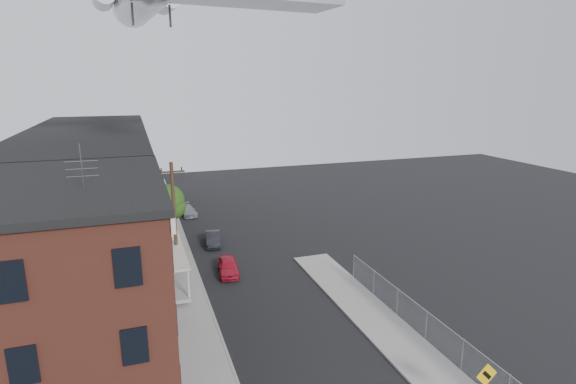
# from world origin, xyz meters

# --- Properties ---
(sidewalk_left) EXTENTS (3.00, 62.00, 0.12)m
(sidewalk_left) POSITION_xyz_m (-5.50, 24.00, 0.06)
(sidewalk_left) COLOR gray
(sidewalk_left) RESTS_ON ground
(sidewalk_right) EXTENTS (3.00, 26.00, 0.12)m
(sidewalk_right) POSITION_xyz_m (5.50, 6.00, 0.06)
(sidewalk_right) COLOR gray
(sidewalk_right) RESTS_ON ground
(curb_left) EXTENTS (0.15, 62.00, 0.14)m
(curb_left) POSITION_xyz_m (-4.05, 24.00, 0.07)
(curb_left) COLOR gray
(curb_left) RESTS_ON ground
(curb_right) EXTENTS (0.15, 26.00, 0.14)m
(curb_right) POSITION_xyz_m (4.05, 6.00, 0.07)
(curb_right) COLOR gray
(curb_right) RESTS_ON ground
(corner_building) EXTENTS (10.31, 12.30, 12.15)m
(corner_building) POSITION_xyz_m (-12.00, 7.00, 5.16)
(corner_building) COLOR black
(corner_building) RESTS_ON ground
(row_house_a) EXTENTS (11.98, 7.00, 10.30)m
(row_house_a) POSITION_xyz_m (-11.96, 16.50, 5.13)
(row_house_a) COLOR slate
(row_house_a) RESTS_ON ground
(row_house_b) EXTENTS (11.98, 7.00, 10.30)m
(row_house_b) POSITION_xyz_m (-11.96, 23.50, 5.13)
(row_house_b) COLOR gray
(row_house_b) RESTS_ON ground
(row_house_c) EXTENTS (11.98, 7.00, 10.30)m
(row_house_c) POSITION_xyz_m (-11.96, 30.50, 5.13)
(row_house_c) COLOR slate
(row_house_c) RESTS_ON ground
(row_house_d) EXTENTS (11.98, 7.00, 10.30)m
(row_house_d) POSITION_xyz_m (-11.96, 37.50, 5.13)
(row_house_d) COLOR gray
(row_house_d) RESTS_ON ground
(row_house_e) EXTENTS (11.98, 7.00, 10.30)m
(row_house_e) POSITION_xyz_m (-11.96, 44.50, 5.13)
(row_house_e) COLOR slate
(row_house_e) RESTS_ON ground
(chainlink_fence) EXTENTS (0.06, 18.06, 1.90)m
(chainlink_fence) POSITION_xyz_m (7.00, 5.00, 1.00)
(chainlink_fence) COLOR gray
(chainlink_fence) RESTS_ON ground
(warning_sign) EXTENTS (1.10, 0.11, 2.80)m
(warning_sign) POSITION_xyz_m (5.60, -1.03, 1.88)
(warning_sign) COLOR #515156
(warning_sign) RESTS_ON ground
(utility_pole) EXTENTS (1.80, 0.26, 9.00)m
(utility_pole) POSITION_xyz_m (-5.60, 18.00, 4.67)
(utility_pole) COLOR black
(utility_pole) RESTS_ON ground
(street_tree) EXTENTS (3.22, 3.20, 5.20)m
(street_tree) POSITION_xyz_m (-5.27, 27.92, 3.45)
(street_tree) COLOR black
(street_tree) RESTS_ON ground
(car_near) EXTENTS (1.92, 3.86, 1.26)m
(car_near) POSITION_xyz_m (-1.80, 17.92, 0.63)
(car_near) COLOR #B4172C
(car_near) RESTS_ON ground
(car_mid) EXTENTS (1.73, 3.75, 1.19)m
(car_mid) POSITION_xyz_m (-1.80, 24.68, 0.60)
(car_mid) COLOR black
(car_mid) RESTS_ON ground
(car_far) EXTENTS (2.02, 3.94, 1.09)m
(car_far) POSITION_xyz_m (-2.89, 34.98, 0.55)
(car_far) COLOR gray
(car_far) RESTS_ON ground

